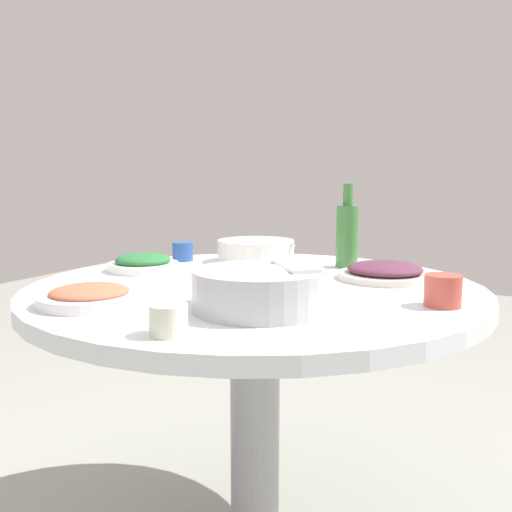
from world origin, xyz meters
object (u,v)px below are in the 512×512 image
at_px(dish_greens, 143,263).
at_px(round_dining_table, 255,334).
at_px(dish_tofu_braise, 90,296).
at_px(tea_cup_side, 183,251).
at_px(dish_eggplant, 385,272).
at_px(soup_bowl, 256,251).
at_px(rice_bowl, 260,289).
at_px(tea_cup_near, 169,320).
at_px(green_bottle, 347,234).
at_px(tea_cup_far, 443,291).

bearing_deg(dish_greens, round_dining_table, -95.45).
xyz_separation_m(dish_tofu_braise, tea_cup_side, (0.60, 0.17, 0.01)).
relative_size(round_dining_table, dish_eggplant, 4.60).
relative_size(dish_tofu_braise, dish_greens, 1.06).
bearing_deg(soup_bowl, rice_bowl, -152.90).
bearing_deg(dish_eggplant, rice_bowl, 161.90).
height_order(rice_bowl, tea_cup_near, rice_bowl).
xyz_separation_m(dish_eggplant, green_bottle, (0.15, 0.15, 0.08)).
distance_m(dish_tofu_braise, dish_greens, 0.43).
bearing_deg(soup_bowl, dish_greens, 143.64).
bearing_deg(dish_greens, soup_bowl, -36.36).
distance_m(soup_bowl, green_bottle, 0.30).
height_order(round_dining_table, tea_cup_near, tea_cup_near).
bearing_deg(tea_cup_side, dish_eggplant, -93.15).
xyz_separation_m(dish_eggplant, dish_greens, (-0.17, 0.66, 0.00)).
xyz_separation_m(round_dining_table, rice_bowl, (-0.24, -0.13, 0.18)).
bearing_deg(tea_cup_side, rice_bowl, -133.48).
distance_m(round_dining_table, dish_greens, 0.41).
height_order(rice_bowl, dish_greens, rice_bowl).
bearing_deg(dish_eggplant, tea_cup_far, -144.71).
bearing_deg(tea_cup_side, dish_tofu_braise, -164.23).
relative_size(rice_bowl, dish_greens, 1.33).
height_order(dish_eggplant, green_bottle, green_bottle).
height_order(round_dining_table, tea_cup_side, tea_cup_side).
distance_m(dish_eggplant, tea_cup_far, 0.31).
relative_size(round_dining_table, rice_bowl, 4.16).
bearing_deg(dish_eggplant, green_bottle, 45.30).
height_order(soup_bowl, tea_cup_far, soup_bowl).
distance_m(soup_bowl, tea_cup_near, 0.84).
bearing_deg(tea_cup_side, soup_bowl, -68.53).
xyz_separation_m(soup_bowl, dish_eggplant, (-0.12, -0.44, -0.01)).
xyz_separation_m(rice_bowl, tea_cup_near, (-0.23, 0.06, -0.02)).
xyz_separation_m(dish_eggplant, tea_cup_side, (0.04, 0.67, 0.01)).
relative_size(round_dining_table, dish_greens, 5.55).
bearing_deg(dish_tofu_braise, dish_greens, 22.98).
height_order(dish_eggplant, tea_cup_side, tea_cup_side).
bearing_deg(dish_eggplant, dish_tofu_braise, 138.99).
relative_size(rice_bowl, dish_tofu_braise, 1.25).
xyz_separation_m(rice_bowl, green_bottle, (0.60, 0.00, 0.06)).
xyz_separation_m(dish_tofu_braise, tea_cup_near, (-0.12, -0.29, 0.01)).
bearing_deg(round_dining_table, tea_cup_near, -171.29).
bearing_deg(green_bottle, tea_cup_far, -140.68).
xyz_separation_m(rice_bowl, dish_greens, (0.28, 0.51, -0.02)).
relative_size(green_bottle, tea_cup_far, 3.28).
relative_size(soup_bowl, tea_cup_side, 4.03).
bearing_deg(rice_bowl, tea_cup_near, 165.48).
bearing_deg(dish_tofu_braise, green_bottle, -25.63).
height_order(dish_tofu_braise, dish_greens, dish_greens).
height_order(round_dining_table, tea_cup_far, tea_cup_far).
bearing_deg(round_dining_table, tea_cup_side, 57.39).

